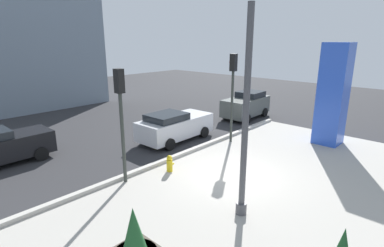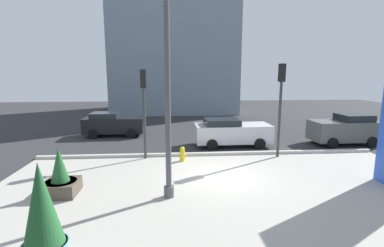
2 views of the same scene
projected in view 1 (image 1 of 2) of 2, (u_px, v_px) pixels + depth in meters
name	position (u px, v px, depth m)	size (l,w,h in m)	color
ground_plane	(167.00, 152.00, 15.38)	(60.00, 60.00, 0.00)	#2D2D30
plaza_pavement	(275.00, 191.00, 11.47)	(18.00, 10.00, 0.02)	#ADA89E
curb_strip	(179.00, 155.00, 14.79)	(18.00, 0.24, 0.16)	#B7B2A8
lamp_post	(246.00, 115.00, 9.07)	(0.44, 0.44, 6.90)	#4C4C51
art_pillar_blue	(333.00, 95.00, 16.00)	(1.32, 1.32, 5.42)	blue
fire_hydrant	(170.00, 164.00, 13.04)	(0.36, 0.26, 0.75)	gold
traffic_light_corner	(121.00, 108.00, 11.37)	(0.28, 0.42, 4.53)	#333833
traffic_light_far_side	(233.00, 84.00, 16.07)	(0.28, 0.42, 4.83)	#333833
car_far_lane	(2.00, 146.00, 13.72)	(4.09, 1.93, 1.66)	black
car_curb_west	(246.00, 105.00, 21.85)	(4.04, 2.10, 1.88)	#565B56
car_curb_east	(175.00, 126.00, 16.96)	(4.55, 2.15, 1.67)	silver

